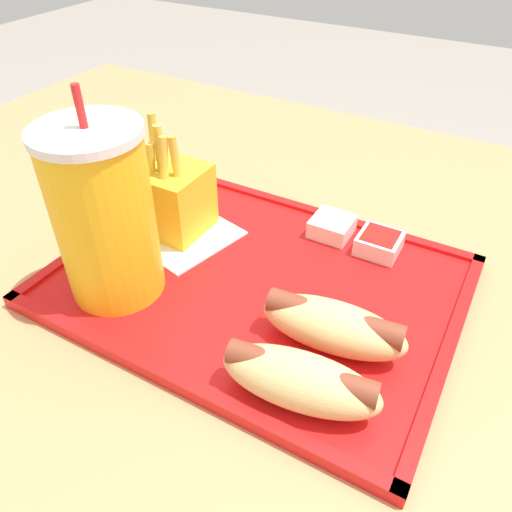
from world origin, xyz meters
TOP-DOWN VIEW (x-y plane):
  - dining_table at (0.00, 0.00)m, footprint 1.33×0.98m
  - food_tray at (0.02, -0.02)m, footprint 0.40×0.30m
  - paper_napkin at (0.14, -0.04)m, footprint 0.14×0.13m
  - soda_cup at (0.13, 0.06)m, footprint 0.09×0.09m
  - hot_dog_far at (-0.08, 0.09)m, footprint 0.13×0.06m
  - hot_dog_near at (-0.08, 0.03)m, footprint 0.13×0.06m
  - fries_carton at (0.15, -0.05)m, footprint 0.09×0.07m
  - sauce_cup_mayo at (-0.02, -0.13)m, footprint 0.04×0.04m
  - sauce_cup_ketchup at (-0.07, -0.12)m, footprint 0.04×0.04m

SIDE VIEW (x-z plane):
  - dining_table at x=0.00m, z-range 0.00..0.75m
  - food_tray at x=0.02m, z-range 0.75..0.76m
  - paper_napkin at x=0.14m, z-range 0.76..0.76m
  - sauce_cup_mayo at x=-0.02m, z-range 0.76..0.78m
  - sauce_cup_ketchup at x=-0.07m, z-range 0.76..0.78m
  - hot_dog_far at x=-0.08m, z-range 0.76..0.80m
  - hot_dog_near at x=-0.08m, z-range 0.76..0.80m
  - fries_carton at x=0.15m, z-range 0.73..0.86m
  - soda_cup at x=0.13m, z-range 0.74..0.95m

